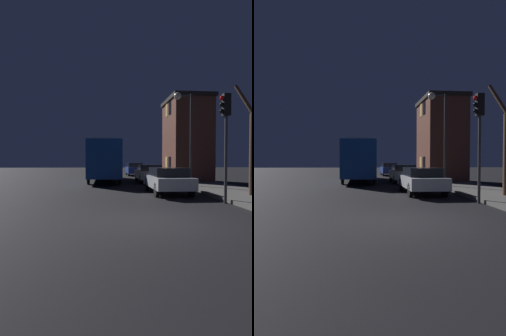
% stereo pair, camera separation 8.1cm
% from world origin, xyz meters
% --- Properties ---
extents(ground_plane, '(120.00, 120.00, 0.00)m').
position_xyz_m(ground_plane, '(0.00, 0.00, 0.00)').
color(ground_plane, black).
extents(brick_building, '(3.35, 4.88, 6.84)m').
position_xyz_m(brick_building, '(5.45, 14.11, 3.60)').
color(brick_building, brown).
rests_on(brick_building, sidewalk).
extents(streetlamp, '(1.20, 0.47, 5.99)m').
position_xyz_m(streetlamp, '(3.69, 8.99, 4.48)').
color(streetlamp, '#38383A').
rests_on(streetlamp, sidewalk).
extents(traffic_light, '(0.43, 0.24, 4.52)m').
position_xyz_m(traffic_light, '(3.49, 2.85, 3.23)').
color(traffic_light, '#38383A').
rests_on(traffic_light, ground).
extents(bare_tree, '(0.99, 1.54, 5.32)m').
position_xyz_m(bare_tree, '(5.43, 4.19, 2.57)').
color(bare_tree, '#473323').
rests_on(bare_tree, sidewalk).
extents(bus, '(2.55, 9.93, 3.40)m').
position_xyz_m(bus, '(-1.49, 15.32, 2.03)').
color(bus, '#194793').
rests_on(bus, ground).
extents(car_near_lane, '(1.89, 4.44, 1.40)m').
position_xyz_m(car_near_lane, '(1.91, 6.32, 0.76)').
color(car_near_lane, '#B7BABF').
rests_on(car_near_lane, ground).
extents(car_mid_lane, '(1.86, 4.03, 1.44)m').
position_xyz_m(car_mid_lane, '(2.14, 13.57, 0.77)').
color(car_mid_lane, beige).
rests_on(car_mid_lane, ground).
extents(car_far_lane, '(1.88, 4.35, 1.50)m').
position_xyz_m(car_far_lane, '(2.14, 23.60, 0.78)').
color(car_far_lane, navy).
rests_on(car_far_lane, ground).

